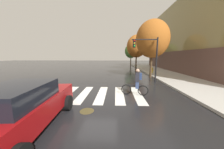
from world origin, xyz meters
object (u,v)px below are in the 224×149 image
Objects in this scene: manhole_cover at (87,111)px; street_tree_far at (131,51)px; street_tree_near at (152,39)px; street_tree_mid at (137,46)px; sedan_near at (20,108)px; cyclist at (137,82)px; fire_hydrant at (152,70)px; traffic_light_near at (148,52)px.

street_tree_far reaches higher than manhole_cover.
street_tree_mid is at bearing 92.03° from street_tree_near.
manhole_cover is at bearing -107.10° from street_tree_mid.
cyclist is (4.37, 3.69, 0.02)m from sedan_near.
street_tree_far is at bearing 94.88° from fire_hydrant.
street_tree_far reaches higher than cyclist.
cyclist reaches higher than sedan_near.
cyclist is 9.66m from fire_hydrant.
sedan_near reaches higher than fire_hydrant.
sedan_near is 2.79× the size of cyclist.
cyclist is (2.62, 2.23, 0.84)m from manhole_cover.
fire_hydrant is at bearing 67.38° from traffic_light_near.
street_tree_near reaches higher than fire_hydrant.
street_tree_near is at bearing -87.97° from street_tree_mid.
cyclist is 0.26× the size of street_tree_near.
cyclist reaches higher than fire_hydrant.
street_tree_mid is at bearing 69.16° from sedan_near.
street_tree_mid is (5.06, 16.45, 4.24)m from manhole_cover.
street_tree_near is at bearing 54.17° from sedan_near.
manhole_cover is at bearing 39.73° from sedan_near.
street_tree_near is 1.15× the size of street_tree_far.
street_tree_near reaches higher than traffic_light_near.
traffic_light_near is at bearing -115.39° from street_tree_near.
traffic_light_near is 0.67× the size of street_tree_mid.
sedan_near is 6.04× the size of fire_hydrant.
fire_hydrant is (8.13, 12.58, -0.29)m from sedan_near.
street_tree_near is at bearing 64.61° from traffic_light_near.
street_tree_near reaches higher than manhole_cover.
street_tree_far reaches higher than traffic_light_near.
sedan_near is 19.47m from street_tree_mid.
street_tree_far is (-0.16, 16.57, -0.58)m from street_tree_near.
sedan_near is 1.12× the size of traffic_light_near.
manhole_cover is at bearing -122.55° from street_tree_near.
cyclist is at bearing -112.87° from fire_hydrant.
street_tree_mid is (-0.29, 8.07, -0.09)m from street_tree_near.
fire_hydrant is 14.24m from street_tree_far.
sedan_near is at bearing -140.27° from manhole_cover.
fire_hydrant is at bearing 57.15° from sedan_near.
street_tree_near is (2.73, 6.15, 3.49)m from cyclist.
street_tree_mid reaches higher than fire_hydrant.
street_tree_mid reaches higher than traffic_light_near.
traffic_light_near reaches higher than fire_hydrant.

